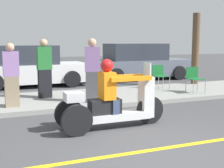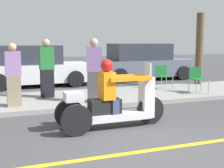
% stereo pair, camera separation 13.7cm
% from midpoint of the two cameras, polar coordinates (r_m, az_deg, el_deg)
% --- Properties ---
extents(ground_plane, '(60.00, 60.00, 0.00)m').
position_cam_midpoint_polar(ground_plane, '(5.32, 7.51, -11.77)').
color(ground_plane, '#424244').
extents(lane_stripe, '(24.00, 0.12, 0.01)m').
position_cam_midpoint_polar(lane_stripe, '(5.23, 5.58, -12.07)').
color(lane_stripe, gold).
rests_on(lane_stripe, ground).
extents(sidewalk_strip, '(28.00, 2.80, 0.12)m').
position_cam_midpoint_polar(sidewalk_strip, '(9.44, -6.54, -2.67)').
color(sidewalk_strip, gray).
rests_on(sidewalk_strip, ground).
extents(motorcycle_trike, '(2.32, 0.67, 1.43)m').
position_cam_midpoint_polar(motorcycle_trike, '(6.39, -0.68, -3.58)').
color(motorcycle_trike, black).
rests_on(motorcycle_trike, ground).
extents(spectator_far_back, '(0.42, 0.26, 1.72)m').
position_cam_midpoint_polar(spectator_far_back, '(9.35, -12.67, 2.59)').
color(spectator_far_back, black).
rests_on(spectator_far_back, sidewalk_strip).
extents(spectator_with_child, '(0.39, 0.23, 1.61)m').
position_cam_midpoint_polar(spectator_with_child, '(8.26, -18.39, 1.34)').
color(spectator_with_child, gray).
rests_on(spectator_with_child, sidewalk_strip).
extents(spectator_mid_group, '(0.47, 0.36, 1.73)m').
position_cam_midpoint_polar(spectator_mid_group, '(8.48, -4.07, 2.28)').
color(spectator_mid_group, '#515156').
rests_on(spectator_mid_group, sidewalk_strip).
extents(folding_chair_curbside, '(0.47, 0.47, 0.82)m').
position_cam_midpoint_polar(folding_chair_curbside, '(11.02, 8.33, 1.78)').
color(folding_chair_curbside, '#A5A8AD').
rests_on(folding_chair_curbside, sidewalk_strip).
extents(folding_chair_set_back, '(0.49, 0.49, 0.82)m').
position_cam_midpoint_polar(folding_chair_set_back, '(10.42, 14.41, 1.27)').
color(folding_chair_set_back, '#A5A8AD').
rests_on(folding_chair_set_back, sidewalk_strip).
extents(parked_car_lot_center, '(4.33, 2.10, 1.61)m').
position_cam_midpoint_polar(parked_car_lot_center, '(12.74, -15.19, 2.99)').
color(parked_car_lot_center, silver).
rests_on(parked_car_lot_center, ground).
extents(parked_car_lot_right, '(4.82, 1.94, 1.66)m').
position_cam_midpoint_polar(parked_car_lot_right, '(14.53, 4.62, 3.90)').
color(parked_car_lot_right, slate).
rests_on(parked_car_lot_right, ground).
extents(tree_trunk, '(0.28, 0.28, 2.72)m').
position_cam_midpoint_polar(tree_trunk, '(12.54, 14.73, 6.26)').
color(tree_trunk, brown).
rests_on(tree_trunk, sidewalk_strip).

